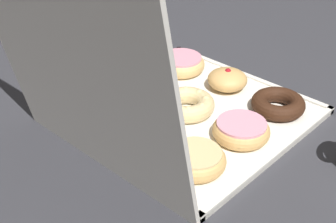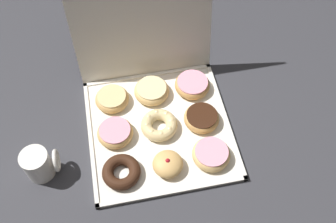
% 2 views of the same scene
% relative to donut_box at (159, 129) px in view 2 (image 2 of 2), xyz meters
% --- Properties ---
extents(ground_plane, '(3.00, 3.00, 0.00)m').
position_rel_donut_box_xyz_m(ground_plane, '(0.00, 0.00, -0.01)').
color(ground_plane, '#333338').
extents(donut_box, '(0.44, 0.44, 0.01)m').
position_rel_donut_box_xyz_m(donut_box, '(0.00, 0.00, 0.00)').
color(donut_box, silver).
rests_on(donut_box, ground).
extents(box_lid_open, '(0.44, 0.10, 0.44)m').
position_rel_donut_box_xyz_m(box_lid_open, '(0.00, 0.27, 0.21)').
color(box_lid_open, silver).
rests_on(box_lid_open, ground).
extents(chocolate_cake_ring_donut_0, '(0.11, 0.11, 0.03)m').
position_rel_donut_box_xyz_m(chocolate_cake_ring_donut_0, '(-0.14, -0.13, 0.02)').
color(chocolate_cake_ring_donut_0, '#381E11').
rests_on(chocolate_cake_ring_donut_0, donut_box).
extents(jelly_filled_donut_1, '(0.09, 0.09, 0.05)m').
position_rel_donut_box_xyz_m(jelly_filled_donut_1, '(-0.00, -0.14, 0.03)').
color(jelly_filled_donut_1, tan).
rests_on(jelly_filled_donut_1, donut_box).
extents(pink_frosted_donut_2, '(0.11, 0.11, 0.04)m').
position_rel_donut_box_xyz_m(pink_frosted_donut_2, '(0.13, -0.13, 0.02)').
color(pink_frosted_donut_2, '#E5B770').
rests_on(pink_frosted_donut_2, donut_box).
extents(pink_frosted_donut_3, '(0.11, 0.11, 0.04)m').
position_rel_donut_box_xyz_m(pink_frosted_donut_3, '(-0.14, 0.00, 0.02)').
color(pink_frosted_donut_3, tan).
rests_on(pink_frosted_donut_3, donut_box).
extents(cruller_donut_4, '(0.12, 0.12, 0.04)m').
position_rel_donut_box_xyz_m(cruller_donut_4, '(0.00, 0.00, 0.02)').
color(cruller_donut_4, '#EACC8C').
rests_on(cruller_donut_4, donut_box).
extents(chocolate_frosted_donut_5, '(0.11, 0.11, 0.04)m').
position_rel_donut_box_xyz_m(chocolate_frosted_donut_5, '(0.14, -0.00, 0.02)').
color(chocolate_frosted_donut_5, tan).
rests_on(chocolate_frosted_donut_5, donut_box).
extents(glazed_ring_donut_6, '(0.11, 0.11, 0.04)m').
position_rel_donut_box_xyz_m(glazed_ring_donut_6, '(-0.13, 0.13, 0.02)').
color(glazed_ring_donut_6, tan).
rests_on(glazed_ring_donut_6, donut_box).
extents(glazed_ring_donut_7, '(0.12, 0.12, 0.04)m').
position_rel_donut_box_xyz_m(glazed_ring_donut_7, '(0.00, 0.14, 0.02)').
color(glazed_ring_donut_7, '#E5B770').
rests_on(glazed_ring_donut_7, donut_box).
extents(pink_frosted_donut_8, '(0.12, 0.12, 0.04)m').
position_rel_donut_box_xyz_m(pink_frosted_donut_8, '(0.14, 0.13, 0.02)').
color(pink_frosted_donut_8, tan).
rests_on(pink_frosted_donut_8, donut_box).
extents(coffee_mug, '(0.10, 0.08, 0.10)m').
position_rel_donut_box_xyz_m(coffee_mug, '(-0.36, -0.07, 0.05)').
color(coffee_mug, white).
rests_on(coffee_mug, ground).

